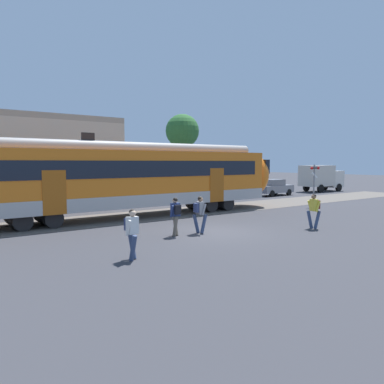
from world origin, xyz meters
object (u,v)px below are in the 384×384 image
(crossing_signal, at_px, (314,178))
(box_truck, at_px, (321,177))
(parked_car_blue, at_px, (235,189))
(pedestrian_grey, at_px, (199,211))
(pedestrian_navy, at_px, (176,213))
(pedestrian_white, at_px, (132,230))
(pedestrian_yellow, at_px, (314,208))
(parked_car_grey, at_px, (274,187))

(crossing_signal, bearing_deg, box_truck, 32.92)
(parked_car_blue, height_order, box_truck, box_truck)
(pedestrian_grey, bearing_deg, parked_car_blue, 41.98)
(pedestrian_navy, bearing_deg, parked_car_blue, 39.10)
(pedestrian_navy, height_order, pedestrian_grey, same)
(pedestrian_navy, relative_size, crossing_signal, 0.56)
(pedestrian_white, bearing_deg, crossing_signal, 17.83)
(pedestrian_grey, relative_size, pedestrian_yellow, 1.00)
(pedestrian_yellow, relative_size, box_truck, 0.31)
(parked_car_grey, bearing_deg, pedestrian_white, -148.70)
(pedestrian_grey, bearing_deg, pedestrian_white, -152.93)
(pedestrian_white, bearing_deg, box_truck, 24.58)
(pedestrian_yellow, bearing_deg, pedestrian_white, -179.84)
(box_truck, relative_size, crossing_signal, 1.79)
(pedestrian_grey, xyz_separation_m, box_truck, (25.18, 11.28, 0.58))
(parked_car_grey, distance_m, crossing_signal, 8.92)
(pedestrian_yellow, xyz_separation_m, parked_car_grey, (12.10, 13.19, -0.21))
(parked_car_grey, distance_m, box_truck, 8.00)
(pedestrian_white, relative_size, pedestrian_grey, 1.00)
(pedestrian_navy, distance_m, pedestrian_grey, 1.19)
(pedestrian_white, distance_m, parked_car_grey, 25.44)
(box_truck, distance_m, crossing_signal, 14.76)
(pedestrian_yellow, distance_m, parked_car_grey, 17.90)
(pedestrian_navy, relative_size, box_truck, 0.31)
(box_truck, bearing_deg, pedestrian_white, -155.42)
(pedestrian_white, xyz_separation_m, box_truck, (29.69, 13.58, 0.58))
(parked_car_blue, xyz_separation_m, parked_car_grey, (4.61, -0.44, 0.00))
(crossing_signal, bearing_deg, pedestrian_grey, -165.69)
(pedestrian_grey, height_order, crossing_signal, crossing_signal)
(pedestrian_white, height_order, parked_car_blue, pedestrian_white)
(parked_car_blue, bearing_deg, box_truck, -0.35)
(parked_car_blue, distance_m, parked_car_grey, 4.63)
(parked_car_blue, xyz_separation_m, box_truck, (12.56, -0.08, 0.79))
(pedestrian_navy, bearing_deg, pedestrian_white, -143.69)
(pedestrian_yellow, relative_size, parked_car_blue, 0.41)
(pedestrian_navy, bearing_deg, box_truck, 22.90)
(parked_car_blue, xyz_separation_m, crossing_signal, (0.18, -8.09, 1.23))
(parked_car_grey, bearing_deg, crossing_signal, -120.07)
(parked_car_blue, bearing_deg, pedestrian_grey, -138.02)
(pedestrian_white, height_order, pedestrian_grey, same)
(parked_car_blue, relative_size, box_truck, 0.76)
(pedestrian_grey, bearing_deg, pedestrian_navy, 173.10)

